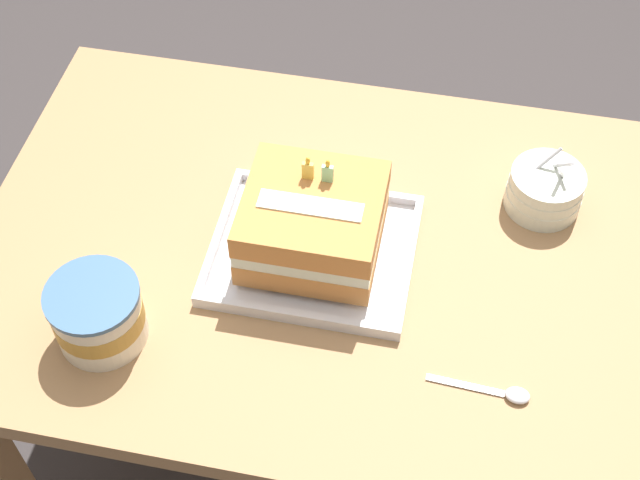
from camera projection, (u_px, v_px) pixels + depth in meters
The scene contains 7 objects.
ground_plane at pixel (325, 442), 2.00m from camera, with size 8.00×8.00×0.00m, color #383333.
dining_table at pixel (327, 284), 1.53m from camera, with size 1.14×0.79×0.69m.
foil_tray at pixel (313, 252), 1.44m from camera, with size 0.32×0.27×0.02m.
birthday_cake at pixel (313, 222), 1.38m from camera, with size 0.21×0.20×0.15m.
bowl_stack at pixel (545, 190), 1.48m from camera, with size 0.12×0.12×0.11m.
ice_cream_tub at pixel (98, 314), 1.31m from camera, with size 0.14×0.14×0.11m.
serving_spoon_near_tray at pixel (507, 393), 1.28m from camera, with size 0.15×0.03×0.01m.
Camera 1 is at (0.16, -0.88, 1.84)m, focal length 50.92 mm.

